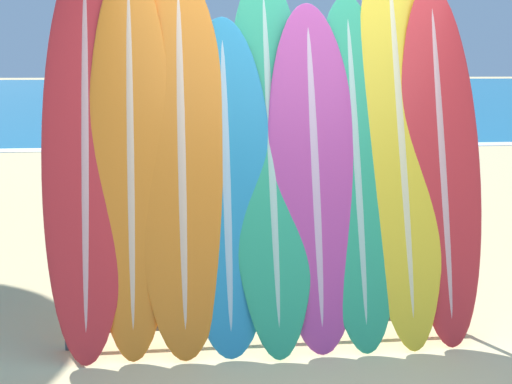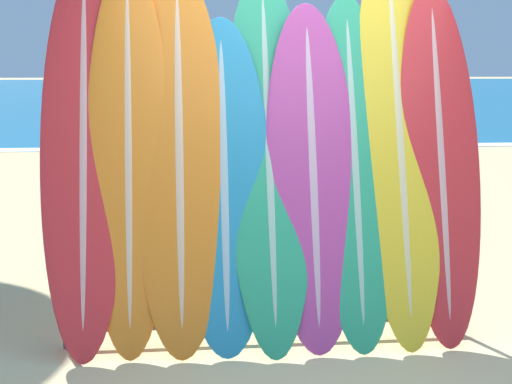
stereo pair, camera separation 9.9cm
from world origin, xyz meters
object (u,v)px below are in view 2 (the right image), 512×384
at_px(surfboard_slot_0, 84,150).
at_px(surfboard_slot_6, 354,167).
at_px(surfboard_rack, 268,274).
at_px(surfboard_slot_3, 224,182).
at_px(surfboard_slot_1, 129,155).
at_px(person_mid_beach, 309,159).
at_px(person_near_water, 146,130).
at_px(surfboard_slot_2, 179,156).
at_px(surfboard_slot_7, 399,139).
at_px(surfboard_slot_5, 312,173).
at_px(surfboard_slot_8, 440,161).
at_px(surfboard_slot_4, 269,154).

distance_m(surfboard_slot_0, surfboard_slot_6, 1.69).
bearing_deg(surfboard_rack, surfboard_slot_3, 169.33).
xyz_separation_m(surfboard_slot_0, surfboard_slot_1, (0.27, -0.02, -0.03)).
relative_size(surfboard_slot_3, surfboard_slot_6, 0.93).
bearing_deg(person_mid_beach, surfboard_rack, -0.06).
xyz_separation_m(surfboard_slot_1, person_near_water, (-0.20, 5.29, -0.35)).
bearing_deg(surfboard_slot_2, surfboard_slot_0, 177.97).
relative_size(surfboard_slot_2, surfboard_slot_7, 0.93).
xyz_separation_m(surfboard_slot_3, surfboard_slot_5, (0.56, 0.01, 0.05)).
xyz_separation_m(surfboard_slot_2, person_mid_beach, (1.14, 1.90, -0.29)).
bearing_deg(surfboard_slot_1, surfboard_slot_2, 0.66).
height_order(surfboard_slot_2, surfboard_slot_5, surfboard_slot_2).
height_order(surfboard_slot_1, surfboard_slot_5, surfboard_slot_1).
xyz_separation_m(surfboard_slot_3, surfboard_slot_7, (1.13, 0.09, 0.25)).
bearing_deg(surfboard_slot_1, surfboard_slot_8, -0.28).
height_order(surfboard_slot_2, surfboard_slot_3, surfboard_slot_2).
height_order(surfboard_slot_0, person_mid_beach, surfboard_slot_0).
xyz_separation_m(surfboard_slot_0, surfboard_slot_6, (1.68, -0.03, -0.13)).
height_order(surfboard_slot_6, person_mid_beach, surfboard_slot_6).
bearing_deg(person_near_water, surfboard_slot_3, 64.76).
relative_size(surfboard_slot_4, person_mid_beach, 1.44).
height_order(surfboard_slot_4, surfboard_slot_5, surfboard_slot_4).
xyz_separation_m(surfboard_slot_4, surfboard_slot_6, (0.54, -0.04, -0.08)).
xyz_separation_m(surfboard_slot_0, surfboard_slot_7, (1.98, 0.02, 0.04)).
height_order(surfboard_slot_3, surfboard_slot_4, surfboard_slot_4).
bearing_deg(surfboard_slot_6, surfboard_slot_5, -175.47).
bearing_deg(surfboard_slot_0, person_mid_beach, 47.57).
height_order(surfboard_slot_1, person_mid_beach, surfboard_slot_1).
distance_m(surfboard_rack, surfboard_slot_3, 0.65).
bearing_deg(surfboard_slot_3, surfboard_slot_1, 176.14).
bearing_deg(surfboard_slot_3, person_near_water, 98.33).
height_order(surfboard_slot_2, surfboard_slot_8, surfboard_slot_2).
height_order(surfboard_rack, surfboard_slot_1, surfboard_slot_1).
xyz_separation_m(surfboard_slot_3, person_near_water, (-0.78, 5.33, -0.17)).
bearing_deg(surfboard_slot_1, surfboard_slot_4, 2.38).
relative_size(surfboard_rack, surfboard_slot_3, 1.25).
xyz_separation_m(surfboard_slot_1, person_mid_beach, (1.45, 1.91, -0.30)).
bearing_deg(person_near_water, surfboard_slot_4, 67.90).
bearing_deg(surfboard_slot_6, surfboard_slot_0, 178.92).
height_order(surfboard_slot_3, person_mid_beach, surfboard_slot_3).
distance_m(surfboard_slot_4, person_mid_beach, 1.98).
relative_size(surfboard_slot_5, person_mid_beach, 1.30).
bearing_deg(person_mid_beach, surfboard_slot_7, 24.53).
bearing_deg(surfboard_slot_5, person_mid_beach, 80.86).
relative_size(surfboard_rack, surfboard_slot_2, 1.08).
relative_size(surfboard_slot_4, surfboard_slot_6, 1.08).
distance_m(surfboard_slot_0, surfboard_slot_8, 2.24).
height_order(surfboard_slot_0, surfboard_slot_6, surfboard_slot_0).
xyz_separation_m(surfboard_slot_5, surfboard_slot_7, (0.57, 0.08, 0.20)).
bearing_deg(surfboard_slot_5, surfboard_slot_3, -178.96).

